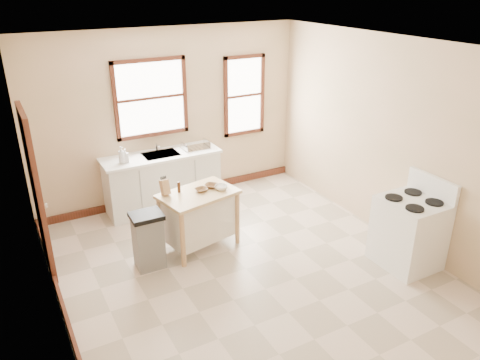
% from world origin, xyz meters
% --- Properties ---
extents(floor, '(5.00, 5.00, 0.00)m').
position_xyz_m(floor, '(0.00, 0.00, 0.00)').
color(floor, beige).
rests_on(floor, ground).
extents(ceiling, '(5.00, 5.00, 0.00)m').
position_xyz_m(ceiling, '(0.00, 0.00, 2.80)').
color(ceiling, white).
rests_on(ceiling, ground).
extents(wall_back, '(4.50, 0.04, 2.80)m').
position_xyz_m(wall_back, '(0.00, 2.50, 1.40)').
color(wall_back, '#D4AB8B').
rests_on(wall_back, ground).
extents(wall_left, '(0.04, 5.00, 2.80)m').
position_xyz_m(wall_left, '(-2.25, 0.00, 1.40)').
color(wall_left, '#D4AB8B').
rests_on(wall_left, ground).
extents(wall_right, '(0.04, 5.00, 2.80)m').
position_xyz_m(wall_right, '(2.25, 0.00, 1.40)').
color(wall_right, '#D4AB8B').
rests_on(wall_right, ground).
extents(window_main, '(1.17, 0.06, 1.22)m').
position_xyz_m(window_main, '(-0.30, 2.48, 1.75)').
color(window_main, '#411F11').
rests_on(window_main, wall_back).
extents(window_side, '(0.77, 0.06, 1.37)m').
position_xyz_m(window_side, '(1.35, 2.48, 1.60)').
color(window_side, '#411F11').
rests_on(window_side, wall_back).
extents(door_left, '(0.06, 0.90, 2.10)m').
position_xyz_m(door_left, '(-2.21, 1.30, 1.05)').
color(door_left, '#411F11').
rests_on(door_left, ground).
extents(baseboard_back, '(4.50, 0.04, 0.12)m').
position_xyz_m(baseboard_back, '(0.00, 2.47, 0.06)').
color(baseboard_back, '#411F11').
rests_on(baseboard_back, ground).
extents(baseboard_left, '(0.04, 5.00, 0.12)m').
position_xyz_m(baseboard_left, '(-2.22, 0.00, 0.06)').
color(baseboard_left, '#411F11').
rests_on(baseboard_left, ground).
extents(sink_counter, '(1.86, 0.62, 0.92)m').
position_xyz_m(sink_counter, '(-0.30, 2.20, 0.46)').
color(sink_counter, silver).
rests_on(sink_counter, ground).
extents(faucet, '(0.03, 0.03, 0.22)m').
position_xyz_m(faucet, '(-0.30, 2.38, 1.03)').
color(faucet, silver).
rests_on(faucet, sink_counter).
extents(soap_bottle_a, '(0.13, 0.13, 0.26)m').
position_xyz_m(soap_bottle_a, '(-0.94, 2.11, 1.05)').
color(soap_bottle_a, '#B2B2B2').
rests_on(soap_bottle_a, sink_counter).
extents(soap_bottle_b, '(0.12, 0.12, 0.21)m').
position_xyz_m(soap_bottle_b, '(-0.88, 2.12, 1.02)').
color(soap_bottle_b, '#B2B2B2').
rests_on(soap_bottle_b, sink_counter).
extents(dish_rack, '(0.51, 0.44, 0.11)m').
position_xyz_m(dish_rack, '(0.28, 2.17, 0.97)').
color(dish_rack, silver).
rests_on(dish_rack, sink_counter).
extents(kitchen_island, '(1.12, 0.83, 0.83)m').
position_xyz_m(kitchen_island, '(-0.29, 0.80, 0.41)').
color(kitchen_island, tan).
rests_on(kitchen_island, ground).
extents(knife_block, '(0.11, 0.11, 0.20)m').
position_xyz_m(knife_block, '(-0.69, 0.95, 0.93)').
color(knife_block, tan).
rests_on(knife_block, kitchen_island).
extents(pepper_grinder, '(0.05, 0.05, 0.15)m').
position_xyz_m(pepper_grinder, '(-0.50, 0.94, 0.90)').
color(pepper_grinder, '#3F2311').
rests_on(pepper_grinder, kitchen_island).
extents(bowl_a, '(0.19, 0.19, 0.04)m').
position_xyz_m(bowl_a, '(-0.23, 0.82, 0.85)').
color(bowl_a, brown).
rests_on(bowl_a, kitchen_island).
extents(bowl_b, '(0.25, 0.25, 0.04)m').
position_xyz_m(bowl_b, '(-0.06, 0.87, 0.85)').
color(bowl_b, brown).
rests_on(bowl_b, kitchen_island).
extents(bowl_c, '(0.21, 0.21, 0.06)m').
position_xyz_m(bowl_c, '(0.03, 0.75, 0.85)').
color(bowl_c, white).
rests_on(bowl_c, kitchen_island).
extents(trash_bin, '(0.40, 0.34, 0.77)m').
position_xyz_m(trash_bin, '(-1.06, 0.66, 0.38)').
color(trash_bin, slate).
rests_on(trash_bin, ground).
extents(gas_stove, '(0.74, 0.75, 1.18)m').
position_xyz_m(gas_stove, '(1.90, -0.88, 0.59)').
color(gas_stove, white).
rests_on(gas_stove, ground).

